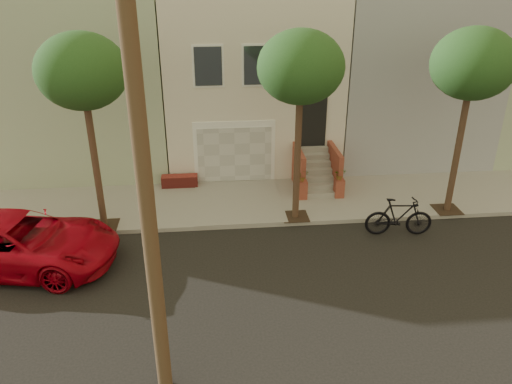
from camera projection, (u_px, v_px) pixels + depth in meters
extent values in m
plane|color=black|center=(283.00, 289.00, 13.70)|extent=(90.00, 90.00, 0.00)
cube|color=gray|center=(262.00, 201.00, 18.49)|extent=(40.00, 3.70, 0.15)
cube|color=beige|center=(248.00, 73.00, 22.25)|extent=(7.00, 8.00, 7.00)
cube|color=#9FB08E|center=(94.00, 76.00, 21.65)|extent=(6.50, 8.00, 7.00)
cube|color=#909398|center=(395.00, 70.00, 22.85)|extent=(6.50, 8.00, 7.00)
cube|color=white|center=(235.00, 152.00, 19.54)|extent=(3.20, 0.12, 2.50)
cube|color=beige|center=(235.00, 154.00, 19.53)|extent=(2.90, 0.06, 2.20)
cube|color=gray|center=(238.00, 200.00, 18.38)|extent=(3.20, 3.70, 0.02)
cube|color=maroon|center=(180.00, 181.00, 19.49)|extent=(1.40, 0.45, 0.44)
cube|color=black|center=(313.00, 122.00, 19.28)|extent=(1.00, 0.06, 2.00)
cube|color=#3F4751|center=(208.00, 66.00, 17.99)|extent=(1.00, 0.06, 1.40)
cube|color=white|center=(208.00, 66.00, 18.01)|extent=(1.15, 0.05, 1.55)
cube|color=#3F4751|center=(257.00, 65.00, 18.15)|extent=(1.00, 0.06, 1.40)
cube|color=white|center=(257.00, 65.00, 18.17)|extent=(1.15, 0.05, 1.55)
cube|color=#3F4751|center=(306.00, 64.00, 18.31)|extent=(1.00, 0.06, 1.40)
cube|color=white|center=(306.00, 64.00, 18.33)|extent=(1.15, 0.05, 1.55)
cube|color=gray|center=(320.00, 194.00, 18.64)|extent=(1.20, 0.28, 0.20)
cube|color=gray|center=(319.00, 187.00, 18.81)|extent=(1.20, 0.28, 0.20)
cube|color=gray|center=(318.00, 179.00, 18.97)|extent=(1.20, 0.28, 0.20)
cube|color=gray|center=(316.00, 171.00, 19.14)|extent=(1.20, 0.28, 0.20)
cube|color=gray|center=(315.00, 164.00, 19.31)|extent=(1.20, 0.28, 0.20)
cube|color=gray|center=(314.00, 156.00, 19.48)|extent=(1.20, 0.28, 0.20)
cube|color=gray|center=(313.00, 149.00, 19.65)|extent=(1.20, 0.28, 0.20)
cube|color=brown|center=(299.00, 169.00, 19.04)|extent=(0.18, 1.96, 1.60)
cube|color=brown|center=(334.00, 168.00, 19.16)|extent=(0.18, 1.96, 1.60)
cube|color=brown|center=(302.00, 190.00, 18.44)|extent=(0.35, 0.35, 0.70)
imported|color=#194117|center=(303.00, 175.00, 18.19)|extent=(0.40, 0.35, 0.45)
cube|color=brown|center=(339.00, 188.00, 18.56)|extent=(0.35, 0.35, 0.70)
imported|color=#194117|center=(340.00, 174.00, 18.32)|extent=(0.41, 0.35, 0.45)
cube|color=#2D2116|center=(105.00, 225.00, 16.67)|extent=(0.90, 0.90, 0.02)
cylinder|color=#3E271C|center=(96.00, 168.00, 15.78)|extent=(0.22, 0.22, 4.20)
ellipsoid|color=#194117|center=(82.00, 71.00, 14.49)|extent=(2.70, 2.57, 2.29)
cube|color=#2D2116|center=(295.00, 216.00, 17.24)|extent=(0.90, 0.90, 0.02)
cylinder|color=#3E271C|center=(297.00, 160.00, 16.35)|extent=(0.22, 0.22, 4.20)
ellipsoid|color=#194117|center=(301.00, 67.00, 15.06)|extent=(2.70, 2.57, 2.29)
cube|color=#2D2116|center=(447.00, 209.00, 17.72)|extent=(0.90, 0.90, 0.02)
cylinder|color=#3E271C|center=(457.00, 155.00, 16.84)|extent=(0.22, 0.22, 4.20)
ellipsoid|color=#194117|center=(474.00, 64.00, 15.54)|extent=(2.70, 2.57, 2.29)
cylinder|color=#43341F|center=(143.00, 170.00, 8.43)|extent=(0.30, 0.30, 10.00)
imported|color=#A90514|center=(17.00, 242.00, 14.40)|extent=(6.16, 3.61, 1.61)
imported|color=black|center=(399.00, 217.00, 16.14)|extent=(2.24, 0.82, 1.32)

